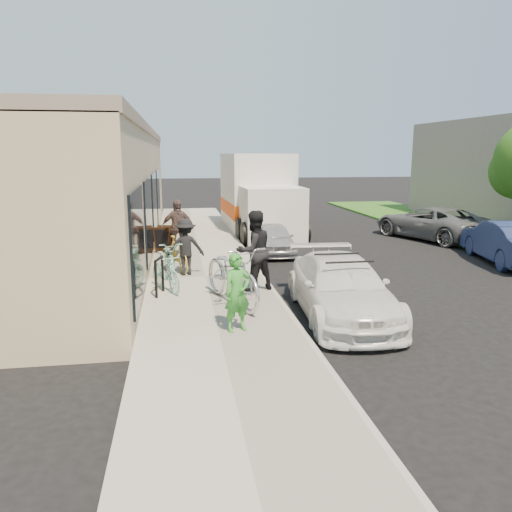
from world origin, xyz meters
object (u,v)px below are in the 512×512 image
sedan_silver (274,239)px  far_car_gray (431,222)px  cruiser_bike_c (177,254)px  tandem_bike (232,274)px  bystander_a (186,247)px  sandwich_board (163,239)px  cruiser_bike_a (166,272)px  bystander_b (177,228)px  moving_truck (259,198)px  woman_rider (237,293)px  bike_rack (159,272)px  sedan_white (341,288)px  cruiser_bike_b (169,257)px  man_standing (254,251)px  far_car_blue (507,241)px

sedan_silver → far_car_gray: 7.09m
cruiser_bike_c → tandem_bike: bearing=-90.2°
tandem_bike → bystander_a: bearing=89.9°
sandwich_board → cruiser_bike_a: (0.17, -4.76, 0.01)m
bystander_b → moving_truck: bearing=46.6°
sandwich_board → woman_rider: (1.52, -7.76, 0.28)m
far_car_gray → cruiser_bike_c: (-10.06, -4.72, -0.03)m
sandwich_board → cruiser_bike_a: cruiser_bike_a is taller
far_car_gray → bike_rack: bearing=14.7°
bike_rack → bystander_b: bearing=84.5°
sedan_white → cruiser_bike_b: (-3.58, 3.81, -0.02)m
cruiser_bike_a → bystander_a: bearing=46.3°
sedan_white → cruiser_bike_c: sedan_white is taller
bike_rack → far_car_gray: far_car_gray is taller
far_car_gray → cruiser_bike_a: (-10.33, -6.74, -0.05)m
woman_rider → cruiser_bike_a: woman_rider is taller
far_car_gray → man_standing: (-8.25, -7.01, 0.45)m
bystander_a → sedan_white: bearing=128.1°
bystander_b → bike_rack: bearing=-105.7°
bystander_b → far_car_blue: bearing=-21.6°
far_car_blue → tandem_bike: 9.62m
woman_rider → bystander_a: bearing=78.1°
man_standing → bystander_b: man_standing is taller
sedan_silver → far_car_blue: 7.37m
sedan_white → tandem_bike: 2.34m
sandwich_board → bystander_a: size_ratio=0.58×
sedan_white → cruiser_bike_b: sedan_white is taller
far_car_blue → bike_rack: bearing=24.9°
bystander_a → man_standing: bearing=128.1°
cruiser_bike_a → bystander_a: (0.51, 1.56, 0.30)m
man_standing → cruiser_bike_b: man_standing is taller
moving_truck → far_car_blue: 9.97m
bystander_a → cruiser_bike_a: bearing=69.4°
sedan_silver → moving_truck: moving_truck is taller
tandem_bike → bystander_a: 2.99m
cruiser_bike_c → far_car_gray: bearing=5.1°
cruiser_bike_a → bystander_b: bystander_b is taller
tandem_bike → woman_rider: woman_rider is taller
cruiser_bike_b → man_standing: bearing=-52.2°
far_car_gray → cruiser_bike_b: far_car_gray is taller
sedan_silver → bike_rack: bearing=-123.8°
sedan_white → cruiser_bike_b: size_ratio=2.55×
bike_rack → tandem_bike: tandem_bike is taller
far_car_blue → cruiser_bike_c: size_ratio=2.58×
woman_rider → bystander_b: 7.30m
cruiser_bike_c → cruiser_bike_a: bearing=-117.5°
tandem_bike → bystander_b: (-1.16, 5.49, 0.24)m
cruiser_bike_c → bike_rack: bearing=-119.8°
sedan_white → sandwich_board: bearing=122.7°
far_car_blue → cruiser_bike_a: bearing=23.4°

